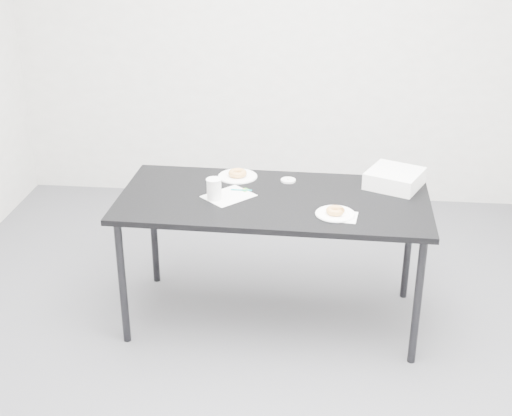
# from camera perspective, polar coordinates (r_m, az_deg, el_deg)

# --- Properties ---
(floor) EXTENTS (4.00, 4.00, 0.00)m
(floor) POSITION_cam_1_polar(r_m,az_deg,el_deg) (4.18, -1.21, -9.84)
(floor) COLOR #4A4A4F
(floor) RESTS_ON ground
(wall_back) EXTENTS (4.00, 0.02, 2.70)m
(wall_back) POSITION_cam_1_polar(r_m,az_deg,el_deg) (5.53, 1.24, 14.05)
(wall_back) COLOR silver
(wall_back) RESTS_ON floor
(table) EXTENTS (1.73, 0.84, 0.78)m
(table) POSITION_cam_1_polar(r_m,az_deg,el_deg) (3.95, 1.41, 0.05)
(table) COLOR black
(table) RESTS_ON floor
(scorecard) EXTENTS (0.32, 0.32, 0.00)m
(scorecard) POSITION_cam_1_polar(r_m,az_deg,el_deg) (3.95, -2.20, 0.97)
(scorecard) COLOR white
(scorecard) RESTS_ON table
(logo_patch) EXTENTS (0.06, 0.06, 0.00)m
(logo_patch) POSITION_cam_1_polar(r_m,az_deg,el_deg) (4.02, -0.87, 1.46)
(logo_patch) COLOR green
(logo_patch) RESTS_ON scorecard
(pen) EXTENTS (0.12, 0.01, 0.01)m
(pen) POSITION_cam_1_polar(r_m,az_deg,el_deg) (4.01, -1.18, 1.45)
(pen) COLOR #0D8991
(pen) RESTS_ON scorecard
(napkin) EXTENTS (0.16, 0.16, 0.00)m
(napkin) POSITION_cam_1_polar(r_m,az_deg,el_deg) (3.73, 6.97, -0.69)
(napkin) COLOR white
(napkin) RESTS_ON table
(plate_near) EXTENTS (0.21, 0.21, 0.01)m
(plate_near) POSITION_cam_1_polar(r_m,az_deg,el_deg) (3.74, 6.36, -0.47)
(plate_near) COLOR white
(plate_near) RESTS_ON napkin
(donut_near) EXTENTS (0.12, 0.12, 0.03)m
(donut_near) POSITION_cam_1_polar(r_m,az_deg,el_deg) (3.74, 6.38, -0.21)
(donut_near) COLOR #BC763B
(donut_near) RESTS_ON plate_near
(plate_far) EXTENTS (0.23, 0.23, 0.01)m
(plate_far) POSITION_cam_1_polar(r_m,az_deg,el_deg) (4.21, -1.48, 2.54)
(plate_far) COLOR white
(plate_far) RESTS_ON table
(donut_far) EXTENTS (0.14, 0.14, 0.04)m
(donut_far) POSITION_cam_1_polar(r_m,az_deg,el_deg) (4.20, -1.49, 2.81)
(donut_far) COLOR #BC763B
(donut_far) RESTS_ON plate_far
(coffee_cup) EXTENTS (0.08, 0.08, 0.12)m
(coffee_cup) POSITION_cam_1_polar(r_m,az_deg,el_deg) (3.89, -3.38, 1.52)
(coffee_cup) COLOR white
(coffee_cup) RESTS_ON table
(cup_lid) EXTENTS (0.09, 0.09, 0.01)m
(cup_lid) POSITION_cam_1_polar(r_m,az_deg,el_deg) (4.15, 2.59, 2.23)
(cup_lid) COLOR silver
(cup_lid) RESTS_ON table
(bakery_box) EXTENTS (0.37, 0.37, 0.09)m
(bakery_box) POSITION_cam_1_polar(r_m,az_deg,el_deg) (4.14, 11.03, 2.34)
(bakery_box) COLOR white
(bakery_box) RESTS_ON table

